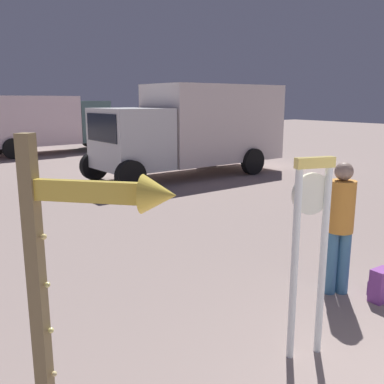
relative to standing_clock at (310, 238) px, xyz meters
name	(u,v)px	position (x,y,z in m)	size (l,w,h in m)	color
standing_clock	(310,238)	(0.00, 0.00, 0.00)	(0.41, 0.19, 2.01)	white
arrow_sign	(81,253)	(-2.23, 0.03, 0.29)	(0.87, 0.87, 2.32)	#907B53
person_near_clock	(340,222)	(1.44, 0.74, -0.25)	(0.34, 0.34, 1.76)	teal
backpack	(381,285)	(1.71, 0.27, -1.02)	(0.28, 0.22, 0.43)	#864198
box_truck_near	(197,127)	(5.17, 9.51, 0.41)	(6.96, 3.00, 3.04)	silver
box_truck_far	(40,121)	(2.28, 18.58, 0.30)	(6.91, 3.14, 2.72)	silver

